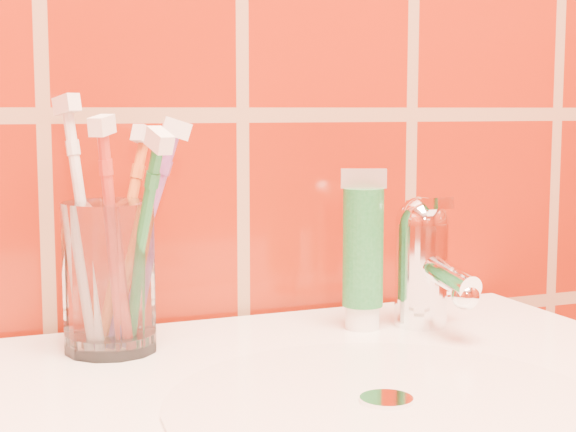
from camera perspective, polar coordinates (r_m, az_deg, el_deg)
name	(u,v)px	position (r m, az deg, el deg)	size (l,w,h in m)	color
glass_tumbler	(110,277)	(0.73, -11.44, -3.88)	(0.08, 0.08, 0.12)	white
toothpaste_tube	(363,254)	(0.79, 4.87, -2.49)	(0.04, 0.04, 0.14)	white
faucet	(424,258)	(0.81, 8.78, -2.67)	(0.05, 0.11, 0.12)	white
toothbrush_0	(144,235)	(0.74, -9.32, -1.23)	(0.08, 0.03, 0.20)	#7F4089
toothbrush_1	(84,225)	(0.74, -13.06, -0.57)	(0.04, 0.06, 0.22)	silver
toothbrush_2	(113,239)	(0.71, -11.26, -1.44)	(0.04, 0.04, 0.20)	red
toothbrush_3	(140,246)	(0.70, -9.54, -1.93)	(0.04, 0.09, 0.19)	#207B38
toothbrush_4	(124,237)	(0.76, -10.55, -1.33)	(0.07, 0.06, 0.19)	#C55D22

